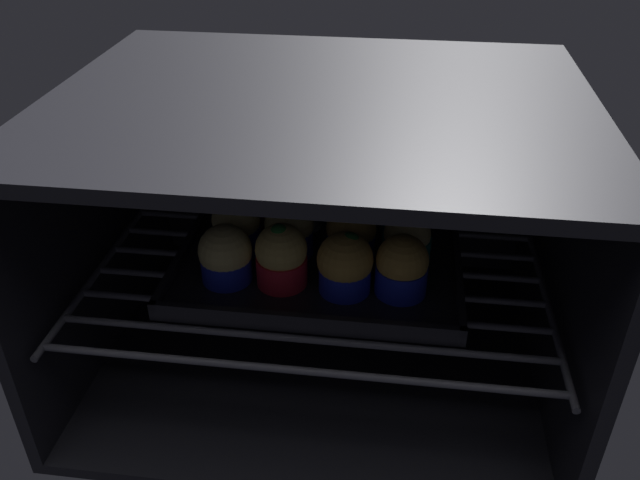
% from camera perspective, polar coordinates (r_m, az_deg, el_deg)
% --- Properties ---
extents(oven_cavity, '(0.59, 0.47, 0.37)m').
position_cam_1_polar(oven_cavity, '(0.83, 0.39, 1.44)').
color(oven_cavity, black).
rests_on(oven_cavity, ground).
extents(oven_rack, '(0.55, 0.42, 0.01)m').
position_cam_1_polar(oven_rack, '(0.81, 0.01, -2.14)').
color(oven_rack, '#51515B').
rests_on(oven_rack, oven_cavity).
extents(baking_tray, '(0.34, 0.27, 0.02)m').
position_cam_1_polar(baking_tray, '(0.81, 0.00, -1.54)').
color(baking_tray, black).
rests_on(baking_tray, oven_rack).
extents(muffin_row0_col0, '(0.06, 0.06, 0.07)m').
position_cam_1_polar(muffin_row0_col0, '(0.75, -8.28, -1.39)').
color(muffin_row0_col0, '#1928B7').
rests_on(muffin_row0_col0, baking_tray).
extents(muffin_row0_col1, '(0.06, 0.06, 0.08)m').
position_cam_1_polar(muffin_row0_col1, '(0.74, -3.41, -1.42)').
color(muffin_row0_col1, red).
rests_on(muffin_row0_col1, baking_tray).
extents(muffin_row0_col2, '(0.06, 0.06, 0.07)m').
position_cam_1_polar(muffin_row0_col2, '(0.73, 2.22, -2.14)').
color(muffin_row0_col2, '#1928B7').
rests_on(muffin_row0_col2, baking_tray).
extents(muffin_row0_col3, '(0.06, 0.06, 0.07)m').
position_cam_1_polar(muffin_row0_col3, '(0.73, 7.19, -2.38)').
color(muffin_row0_col3, '#1928B7').
rests_on(muffin_row0_col3, baking_tray).
extents(muffin_row1_col0, '(0.06, 0.06, 0.08)m').
position_cam_1_polar(muffin_row1_col0, '(0.80, -7.34, 1.21)').
color(muffin_row1_col0, '#1928B7').
rests_on(muffin_row1_col0, baking_tray).
extents(muffin_row1_col1, '(0.06, 0.06, 0.07)m').
position_cam_1_polar(muffin_row1_col1, '(0.79, -2.71, 0.93)').
color(muffin_row1_col1, '#1928B7').
rests_on(muffin_row1_col1, baking_tray).
extents(muffin_row1_col2, '(0.06, 0.06, 0.07)m').
position_cam_1_polar(muffin_row1_col2, '(0.78, 2.74, 0.53)').
color(muffin_row1_col2, '#1928B7').
rests_on(muffin_row1_col2, baking_tray).
extents(muffin_row1_col3, '(0.06, 0.06, 0.07)m').
position_cam_1_polar(muffin_row1_col3, '(0.78, 7.62, -0.01)').
color(muffin_row1_col3, '#0C8C84').
rests_on(muffin_row1_col3, baking_tray).
extents(muffin_row2_col0, '(0.06, 0.06, 0.07)m').
position_cam_1_polar(muffin_row2_col0, '(0.86, -6.46, 3.53)').
color(muffin_row2_col0, red).
rests_on(muffin_row2_col0, baking_tray).
extents(muffin_row2_col1, '(0.06, 0.06, 0.07)m').
position_cam_1_polar(muffin_row2_col1, '(0.85, -1.83, 3.48)').
color(muffin_row2_col1, silver).
rests_on(muffin_row2_col1, baking_tray).
extents(muffin_row2_col2, '(0.06, 0.06, 0.07)m').
position_cam_1_polar(muffin_row2_col2, '(0.84, 3.05, 2.85)').
color(muffin_row2_col2, '#1928B7').
rests_on(muffin_row2_col2, baking_tray).
extents(muffin_row2_col3, '(0.06, 0.06, 0.07)m').
position_cam_1_polar(muffin_row2_col3, '(0.84, 7.31, 2.74)').
color(muffin_row2_col3, '#0C8C84').
rests_on(muffin_row2_col3, baking_tray).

